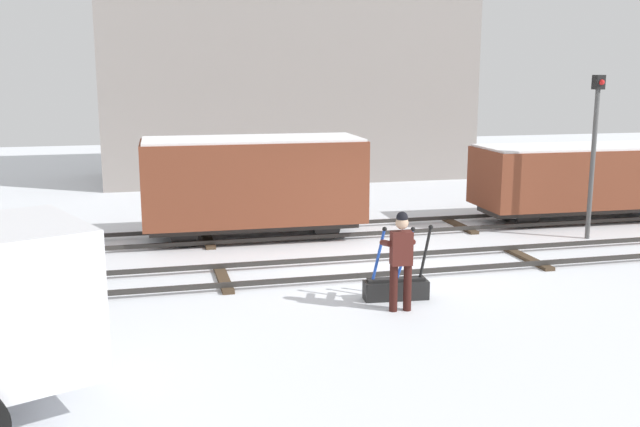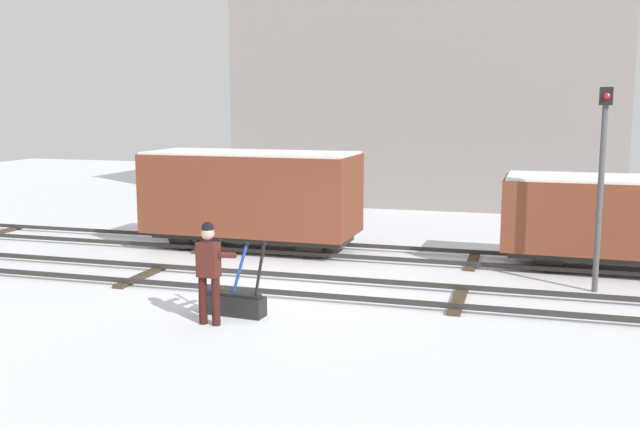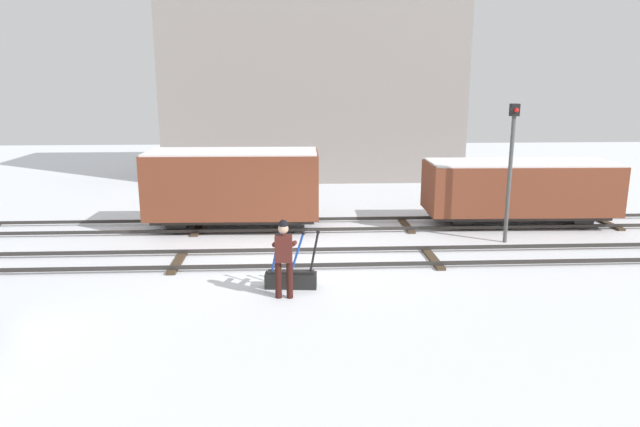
% 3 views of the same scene
% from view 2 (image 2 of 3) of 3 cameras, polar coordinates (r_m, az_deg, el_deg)
% --- Properties ---
extents(ground_plane, '(60.00, 60.00, 0.00)m').
position_cam_2_polar(ground_plane, '(15.04, -2.49, -6.14)').
color(ground_plane, silver).
extents(track_main_line, '(44.00, 1.94, 0.18)m').
position_cam_2_polar(track_main_line, '(15.01, -2.49, -5.75)').
color(track_main_line, '#2D2B28').
rests_on(track_main_line, ground_plane).
extents(track_siding_near, '(44.00, 1.94, 0.18)m').
position_cam_2_polar(track_siding_near, '(18.47, 1.21, -3.00)').
color(track_siding_near, '#2D2B28').
rests_on(track_siding_near, ground_plane).
extents(switch_lever_frame, '(1.33, 0.46, 1.44)m').
position_cam_2_polar(switch_lever_frame, '(13.32, -7.00, -7.07)').
color(switch_lever_frame, black).
rests_on(switch_lever_frame, ground_plane).
extents(rail_worker, '(0.58, 0.74, 1.85)m').
position_cam_2_polar(rail_worker, '(12.62, -8.89, -4.23)').
color(rail_worker, '#351511').
rests_on(rail_worker, ground_plane).
extents(signal_post, '(0.24, 0.32, 4.21)m').
position_cam_2_polar(signal_post, '(15.51, 21.73, 3.29)').
color(signal_post, '#4C4C4C').
rests_on(signal_post, ground_plane).
extents(apartment_building, '(14.86, 5.74, 11.01)m').
position_cam_2_polar(apartment_building, '(29.01, 8.65, 11.89)').
color(apartment_building, gray).
rests_on(apartment_building, ground_plane).
extents(freight_car_far_end, '(5.65, 2.36, 2.64)m').
position_cam_2_polar(freight_car_far_end, '(18.96, -5.54, 1.54)').
color(freight_car_far_end, '#2D2B28').
rests_on(freight_car_far_end, ground_plane).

